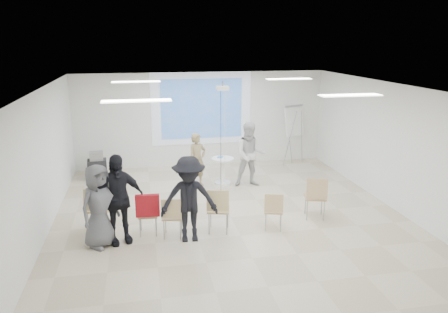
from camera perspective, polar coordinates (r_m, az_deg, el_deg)
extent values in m
cube|color=beige|center=(10.25, 0.87, -8.19)|extent=(8.00, 9.00, 0.10)
cube|color=white|center=(9.46, 0.95, 9.31)|extent=(8.00, 9.00, 0.10)
cube|color=silver|center=(14.12, -2.96, 4.90)|extent=(8.00, 0.10, 3.00)
cube|color=silver|center=(9.76, -23.02, -1.00)|extent=(0.10, 9.00, 3.00)
cube|color=silver|center=(11.28, 21.46, 1.22)|extent=(0.10, 9.00, 3.00)
cube|color=silver|center=(14.00, -2.94, 6.26)|extent=(3.20, 0.01, 2.30)
cube|color=#376CBE|center=(13.98, -2.93, 6.25)|extent=(2.60, 0.01, 1.90)
cylinder|color=white|center=(12.50, -0.17, -3.43)|extent=(0.61, 0.61, 0.05)
cylinder|color=white|center=(12.40, -0.17, -1.94)|extent=(0.17, 0.17, 0.68)
cylinder|color=white|center=(12.30, -0.17, -0.31)|extent=(0.83, 0.83, 0.04)
cube|color=white|center=(12.25, 0.03, -0.24)|extent=(0.24, 0.19, 0.01)
cube|color=#418AC4|center=(12.36, -0.48, -0.05)|extent=(0.22, 0.25, 0.02)
imported|color=#927F59|center=(12.07, -3.52, -0.01)|extent=(0.75, 0.67, 1.72)
imported|color=silver|center=(12.09, 3.48, 0.71)|extent=(1.05, 0.88, 2.00)
cube|color=silver|center=(12.27, -2.86, 1.57)|extent=(0.09, 0.12, 0.04)
cube|color=white|center=(12.20, 2.39, 2.55)|extent=(0.05, 0.11, 0.04)
cube|color=tan|center=(9.72, -15.91, -6.62)|extent=(0.60, 0.60, 0.04)
cube|color=tan|center=(9.44, -16.59, -5.52)|extent=(0.47, 0.25, 0.45)
cylinder|color=gray|center=(9.74, -17.29, -8.32)|extent=(0.03, 0.03, 0.49)
cylinder|color=gray|center=(9.59, -15.22, -8.55)|extent=(0.03, 0.03, 0.49)
cylinder|color=gray|center=(10.06, -16.36, -7.50)|extent=(0.03, 0.03, 0.49)
cylinder|color=gray|center=(9.91, -14.34, -7.70)|extent=(0.03, 0.03, 0.49)
cube|color=tan|center=(9.40, -9.91, -7.48)|extent=(0.43, 0.43, 0.04)
cube|color=tan|center=(9.13, -10.02, -6.55)|extent=(0.41, 0.11, 0.38)
cylinder|color=#919499|center=(9.35, -10.90, -9.14)|extent=(0.02, 0.02, 0.42)
cylinder|color=gray|center=(9.33, -8.87, -9.09)|extent=(0.02, 0.02, 0.42)
cylinder|color=gray|center=(9.64, -10.80, -8.35)|extent=(0.02, 0.02, 0.42)
cylinder|color=#92959A|center=(9.63, -8.84, -8.29)|extent=(0.02, 0.02, 0.42)
cube|color=tan|center=(9.21, -6.74, -7.78)|extent=(0.48, 0.48, 0.04)
cube|color=tan|center=(8.93, -6.90, -6.82)|extent=(0.42, 0.15, 0.39)
cylinder|color=#95989D|center=(9.16, -7.84, -9.48)|extent=(0.02, 0.02, 0.43)
cylinder|color=#93959B|center=(9.13, -5.73, -9.50)|extent=(0.02, 0.02, 0.43)
cylinder|color=gray|center=(9.46, -7.63, -8.64)|extent=(0.02, 0.02, 0.43)
cylinder|color=gray|center=(9.43, -5.59, -8.65)|extent=(0.02, 0.02, 0.43)
cube|color=tan|center=(9.36, -0.71, -6.92)|extent=(0.57, 0.57, 0.04)
cube|color=tan|center=(9.05, -0.82, -5.83)|extent=(0.47, 0.21, 0.44)
cylinder|color=gray|center=(9.30, -1.96, -8.77)|extent=(0.03, 0.03, 0.48)
cylinder|color=gray|center=(9.28, 0.37, -8.83)|extent=(0.03, 0.03, 0.48)
cylinder|color=#94969C|center=(9.64, -1.74, -7.87)|extent=(0.03, 0.03, 0.48)
cylinder|color=gray|center=(9.62, 0.50, -7.92)|extent=(0.03, 0.03, 0.48)
cube|color=tan|center=(9.56, 6.49, -7.00)|extent=(0.50, 0.50, 0.04)
cube|color=tan|center=(9.30, 6.53, -6.09)|extent=(0.40, 0.19, 0.38)
cylinder|color=gray|center=(9.49, 5.47, -8.55)|extent=(0.03, 0.03, 0.42)
cylinder|color=gray|center=(9.50, 7.43, -8.60)|extent=(0.03, 0.03, 0.42)
cylinder|color=gray|center=(9.79, 5.50, -7.80)|extent=(0.03, 0.03, 0.42)
cylinder|color=gray|center=(9.79, 7.39, -7.85)|extent=(0.03, 0.03, 0.42)
cube|color=tan|center=(10.26, 11.82, -5.20)|extent=(0.57, 0.57, 0.04)
cube|color=tan|center=(9.96, 12.07, -4.14)|extent=(0.48, 0.22, 0.45)
cylinder|color=gray|center=(10.15, 10.81, -6.92)|extent=(0.03, 0.03, 0.49)
cylinder|color=#92939A|center=(10.20, 12.94, -6.92)|extent=(0.03, 0.03, 0.49)
cylinder|color=gray|center=(10.50, 10.58, -6.14)|extent=(0.03, 0.03, 0.49)
cylinder|color=gray|center=(10.55, 12.64, -6.15)|extent=(0.03, 0.03, 0.49)
cube|color=#A6141D|center=(9.09, -9.96, -6.33)|extent=(0.49, 0.14, 0.46)
imported|color=black|center=(9.21, -6.76, -7.55)|extent=(0.36, 0.29, 0.03)
imported|color=black|center=(8.92, -13.84, -4.64)|extent=(1.40, 1.07, 2.12)
imported|color=black|center=(8.79, -4.60, -4.87)|extent=(1.35, 0.78, 2.02)
imported|color=#5B5C60|center=(8.90, -16.08, -5.63)|extent=(1.09, 1.07, 1.89)
cylinder|color=#93959B|center=(14.14, 8.59, 2.32)|extent=(0.39, 0.10, 1.79)
cylinder|color=gray|center=(14.47, 10.11, 2.55)|extent=(0.26, 0.32, 1.79)
cylinder|color=gray|center=(14.54, 8.52, 2.68)|extent=(0.17, 0.38, 1.78)
cube|color=white|center=(14.29, 9.13, 4.70)|extent=(0.73, 0.45, 1.00)
cube|color=#979A9F|center=(14.24, 9.10, 6.53)|extent=(0.70, 0.32, 0.07)
cube|color=black|center=(13.38, -16.21, -1.54)|extent=(0.57, 0.47, 0.54)
cube|color=gray|center=(13.28, -16.33, 0.07)|extent=(0.40, 0.35, 0.24)
cylinder|color=black|center=(13.31, -17.06, -2.92)|extent=(0.07, 0.07, 0.07)
cylinder|color=black|center=(13.30, -15.20, -2.80)|extent=(0.07, 0.07, 0.07)
cylinder|color=black|center=(13.62, -17.03, -2.51)|extent=(0.07, 0.07, 0.07)
cylinder|color=black|center=(13.61, -15.21, -2.39)|extent=(0.07, 0.07, 0.07)
cube|color=white|center=(10.97, -0.20, 8.92)|extent=(0.30, 0.25, 0.10)
cylinder|color=gray|center=(10.96, -0.20, 9.49)|extent=(0.04, 0.04, 0.14)
cylinder|color=black|center=(11.13, -0.42, 1.50)|extent=(0.01, 0.01, 2.77)
cylinder|color=white|center=(11.13, 0.11, 1.50)|extent=(0.01, 0.01, 2.77)
cube|color=white|center=(11.25, -11.41, 9.55)|extent=(1.20, 0.30, 0.02)
cube|color=white|center=(11.93, 8.46, 9.99)|extent=(1.20, 0.30, 0.02)
cube|color=white|center=(7.77, -11.34, 7.15)|extent=(1.20, 0.30, 0.02)
cube|color=white|center=(8.73, 16.16, 7.70)|extent=(1.20, 0.30, 0.02)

